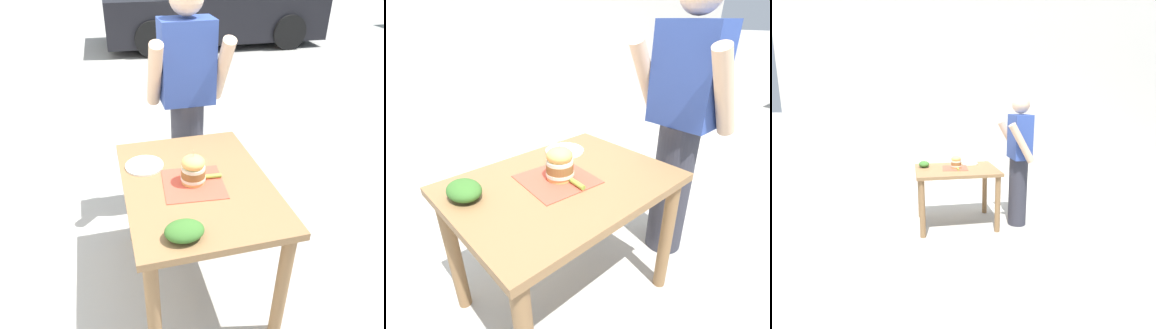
# 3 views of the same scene
# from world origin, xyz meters

# --- Properties ---
(ground_plane) EXTENTS (80.00, 80.00, 0.00)m
(ground_plane) POSITION_xyz_m (0.00, 0.00, 0.00)
(ground_plane) COLOR #ADAAA3
(patio_table) EXTENTS (0.78, 1.05, 0.76)m
(patio_table) POSITION_xyz_m (0.00, 0.00, 0.63)
(patio_table) COLOR olive
(patio_table) RESTS_ON ground
(serving_paper) EXTENTS (0.35, 0.35, 0.00)m
(serving_paper) POSITION_xyz_m (-0.02, -0.02, 0.77)
(serving_paper) COLOR #D64C38
(serving_paper) RESTS_ON patio_table
(sandwich) EXTENTS (0.14, 0.14, 0.19)m
(sandwich) POSITION_xyz_m (-0.02, 0.00, 0.85)
(sandwich) COLOR #E5B25B
(sandwich) RESTS_ON serving_paper
(pickle_spear) EXTENTS (0.09, 0.03, 0.02)m
(pickle_spear) POSITION_xyz_m (0.09, 0.01, 0.78)
(pickle_spear) COLOR #8EA83D
(pickle_spear) RESTS_ON serving_paper
(side_plate_with_forks) EXTENTS (0.22, 0.22, 0.02)m
(side_plate_with_forks) POSITION_xyz_m (-0.25, 0.23, 0.77)
(side_plate_with_forks) COLOR white
(side_plate_with_forks) RESTS_ON patio_table
(side_salad) EXTENTS (0.18, 0.14, 0.08)m
(side_salad) POSITION_xyz_m (-0.16, -0.41, 0.80)
(side_salad) COLOR #386B28
(side_salad) RESTS_ON patio_table
(diner_across_table) EXTENTS (0.55, 0.35, 1.69)m
(diner_across_table) POSITION_xyz_m (0.14, 0.79, 0.88)
(diner_across_table) COLOR #33333D
(diner_across_table) RESTS_ON ground
(building_wall) EXTENTS (0.30, 10.00, 6.77)m
(building_wall) POSITION_xyz_m (-2.69, 2.04, 3.39)
(building_wall) COLOR beige
(building_wall) RESTS_ON ground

